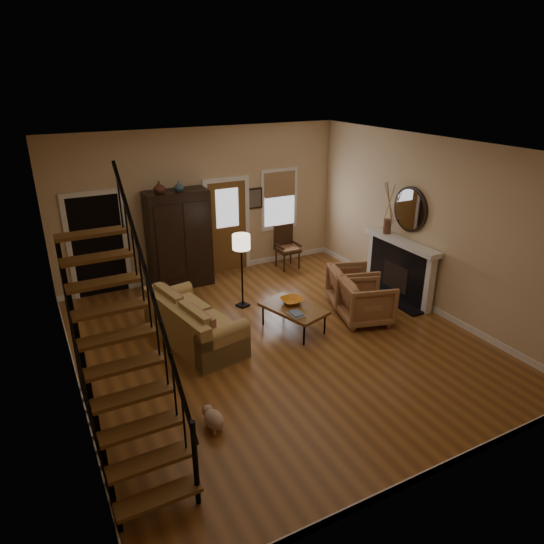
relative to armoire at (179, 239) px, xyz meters
name	(u,v)px	position (x,y,z in m)	size (l,w,h in m)	color
room	(214,235)	(0.29, -1.39, 0.46)	(7.00, 7.33, 3.30)	brown
staircase	(118,330)	(-2.08, -4.45, 0.55)	(0.94, 2.80, 3.20)	brown
fireplace	(401,263)	(3.83, -2.65, -0.31)	(0.33, 1.95, 2.30)	black
armoire	(179,239)	(0.00, 0.00, 0.00)	(1.30, 0.60, 2.10)	black
vase_a	(159,187)	(-0.35, -0.10, 1.17)	(0.24, 0.24, 0.25)	#4C2619
vase_b	(179,186)	(0.05, -0.10, 1.16)	(0.20, 0.20, 0.21)	#334C60
sofa	(194,321)	(-0.56, -2.45, -0.66)	(0.90, 2.10, 0.78)	tan
coffee_table	(293,318)	(1.17, -2.88, -0.83)	(0.68, 1.17, 0.45)	brown
bowl	(292,301)	(1.22, -2.73, -0.55)	(0.40, 0.40, 0.10)	orange
books	(296,314)	(1.05, -3.18, -0.57)	(0.22, 0.29, 0.05)	beige
armchair_left	(366,301)	(2.53, -3.22, -0.64)	(0.88, 0.91, 0.83)	brown
armchair_right	(352,287)	(2.70, -2.54, -0.65)	(0.84, 0.87, 0.79)	brown
floor_lamp	(242,271)	(0.75, -1.59, -0.30)	(0.34, 0.34, 1.50)	black
side_chair	(288,248)	(2.55, -0.20, -0.54)	(0.54, 0.54, 1.02)	#382111
dog	(214,420)	(-1.09, -4.73, -0.91)	(0.23, 0.39, 0.28)	#D4AF91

